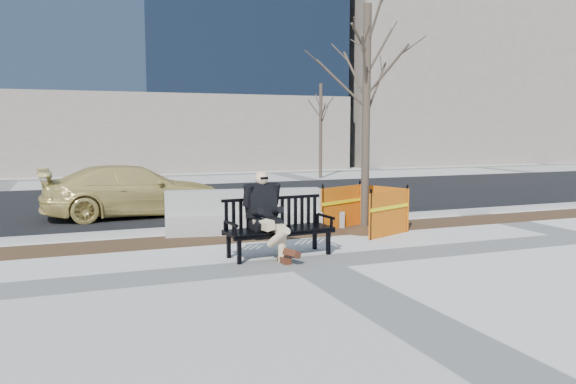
# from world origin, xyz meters

# --- Properties ---
(ground) EXTENTS (120.00, 120.00, 0.00)m
(ground) POSITION_xyz_m (0.00, 0.00, 0.00)
(ground) COLOR beige
(ground) RESTS_ON ground
(mulch_strip) EXTENTS (40.00, 1.20, 0.02)m
(mulch_strip) POSITION_xyz_m (0.00, 2.60, 0.00)
(mulch_strip) COLOR #47301C
(mulch_strip) RESTS_ON ground
(asphalt_street) EXTENTS (60.00, 10.40, 0.01)m
(asphalt_street) POSITION_xyz_m (0.00, 8.80, 0.00)
(asphalt_street) COLOR black
(asphalt_street) RESTS_ON ground
(curb) EXTENTS (60.00, 0.25, 0.12)m
(curb) POSITION_xyz_m (0.00, 3.55, 0.06)
(curb) COLOR #9E9B93
(curb) RESTS_ON ground
(bench) EXTENTS (2.00, 0.85, 1.04)m
(bench) POSITION_xyz_m (-0.30, 0.64, 0.00)
(bench) COLOR black
(bench) RESTS_ON ground
(seated_man) EXTENTS (0.73, 1.13, 1.51)m
(seated_man) POSITION_xyz_m (-0.56, 0.67, 0.00)
(seated_man) COLOR black
(seated_man) RESTS_ON ground
(tree_fence) EXTENTS (2.73, 2.73, 5.18)m
(tree_fence) POSITION_xyz_m (2.26, 2.20, 0.00)
(tree_fence) COLOR orange
(tree_fence) RESTS_ON ground
(sedan) EXTENTS (4.64, 2.15, 1.31)m
(sedan) POSITION_xyz_m (-2.16, 6.31, 0.00)
(sedan) COLOR tan
(sedan) RESTS_ON ground
(jersey_barrier_left) EXTENTS (3.39, 1.17, 0.95)m
(jersey_barrier_left) POSITION_xyz_m (-0.22, 3.02, 0.00)
(jersey_barrier_left) COLOR #9B9991
(jersey_barrier_left) RESTS_ON ground
(jersey_barrier_right) EXTENTS (2.82, 1.62, 0.81)m
(jersey_barrier_right) POSITION_xyz_m (0.84, 3.52, 0.00)
(jersey_barrier_right) COLOR gray
(jersey_barrier_right) RESTS_ON ground
(far_tree_right) EXTENTS (1.97, 1.97, 4.60)m
(far_tree_right) POSITION_xyz_m (7.03, 15.01, 0.00)
(far_tree_right) COLOR #4C3C31
(far_tree_right) RESTS_ON ground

